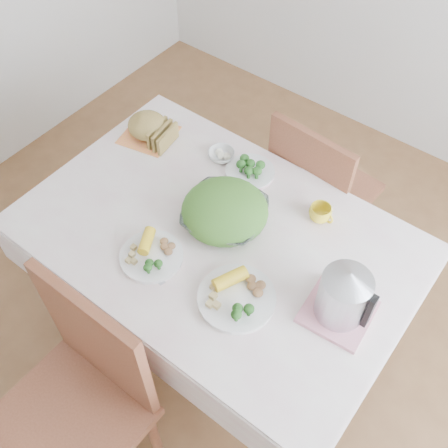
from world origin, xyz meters
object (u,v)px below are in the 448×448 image
Objects in this scene: dinner_plate_left at (152,256)px; yellow_mug at (320,213)px; salad_bowl at (225,215)px; chair_near at (70,428)px; dining_table at (218,287)px; dinner_plate_right at (237,298)px; chair_far at (324,190)px; electric_kettle at (344,295)px.

dinner_plate_left is 0.67m from yellow_mug.
chair_near is at bearing -90.51° from salad_bowl.
dinner_plate_right is at bearing -38.50° from dining_table.
chair_near is 1.11× the size of chair_far.
chair_near is 4.49× the size of electric_kettle.
salad_bowl is 0.57m from electric_kettle.
electric_kettle reaches higher than dining_table.
dinner_plate_right is (0.25, -0.26, -0.03)m from salad_bowl.
dinner_plate_right is 3.10× the size of yellow_mug.
chair_far is 0.96m from dinner_plate_right.
dining_table is at bearing -78.54° from salad_bowl.
dinner_plate_right is at bearing 67.84° from chair_near.
electric_kettle reaches higher than chair_near.
dining_table is 4.43× the size of salad_bowl.
dinner_plate_right is 0.49m from yellow_mug.
chair_near is at bearing -80.28° from dinner_plate_left.
dining_table is at bearing -178.83° from electric_kettle.
salad_bowl is 1.14× the size of dinner_plate_right.
yellow_mug is at bearing 48.14° from dining_table.
electric_kettle is at bearing -50.15° from yellow_mug.
dinner_plate_right is 1.18× the size of electric_kettle.
electric_kettle reaches higher than dinner_plate_right.
chair_far reaches higher than dinner_plate_left.
dining_table is 0.50m from dinner_plate_right.
chair_far is at bearing 81.49° from dining_table.
dinner_plate_left is at bearing 80.34° from chair_far.
chair_far reaches higher than dining_table.
yellow_mug reaches higher than dinner_plate_left.
electric_kettle is at bearing -1.67° from dining_table.
chair_far is 1.02m from dinner_plate_left.
salad_bowl reaches higher than dinner_plate_left.
yellow_mug is at bearing 116.33° from chair_far.
electric_kettle is at bearing 54.90° from chair_near.
electric_kettle reaches higher than dinner_plate_left.
salad_bowl is at bearing 83.29° from chair_far.
dining_table is at bearing 88.36° from chair_near.
chair_far is at bearing 123.76° from electric_kettle.
dinner_plate_right is at bearing -45.83° from salad_bowl.
salad_bowl is 0.37m from yellow_mug.
chair_near is (-0.02, -0.82, 0.09)m from dining_table.
dining_table is 0.72m from chair_far.
electric_kettle is (0.56, 0.80, 0.42)m from chair_near.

